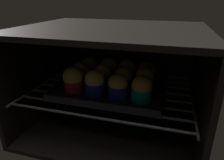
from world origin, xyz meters
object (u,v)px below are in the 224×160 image
(muffin_row0_col1, at_px, (95,82))
(muffin_row0_col2, at_px, (118,86))
(muffin_row1_col0, at_px, (81,73))
(muffin_row1_col1, at_px, (103,75))
(baking_tray, at_px, (112,87))
(muffin_row0_col3, at_px, (142,89))
(muffin_row1_col2, at_px, (123,78))
(muffin_row2_col3, at_px, (147,72))
(muffin_row2_col0, at_px, (90,67))
(muffin_row2_col1, at_px, (108,68))
(muffin_row2_col2, at_px, (127,70))
(muffin_row1_col3, at_px, (145,79))
(muffin_row0_col0, at_px, (73,79))

(muffin_row0_col1, height_order, muffin_row0_col2, muffin_row0_col1)
(muffin_row1_col0, relative_size, muffin_row1_col1, 1.00)
(baking_tray, bearing_deg, muffin_row0_col3, -34.10)
(muffin_row1_col2, height_order, muffin_row2_col3, muffin_row2_col3)
(muffin_row1_col0, relative_size, muffin_row2_col0, 1.00)
(muffin_row2_col1, distance_m, muffin_row2_col2, 0.07)
(muffin_row1_col2, distance_m, muffin_row2_col3, 0.10)
(muffin_row0_col1, bearing_deg, muffin_row1_col0, 137.13)
(muffin_row2_col0, distance_m, muffin_row2_col2, 0.15)
(muffin_row2_col1, xyz_separation_m, muffin_row2_col2, (0.07, 0.00, -0.00))
(muffin_row1_col1, relative_size, muffin_row1_col2, 1.03)
(muffin_row1_col3, bearing_deg, muffin_row0_col2, -134.64)
(muffin_row0_col1, relative_size, muffin_row0_col2, 1.07)
(muffin_row1_col2, xyz_separation_m, muffin_row2_col3, (0.07, 0.07, 0.00))
(muffin_row1_col2, bearing_deg, muffin_row1_col0, -179.76)
(baking_tray, bearing_deg, muffin_row1_col0, 179.81)
(muffin_row2_col2, bearing_deg, baking_tray, -114.53)
(muffin_row1_col2, bearing_deg, muffin_row2_col0, 153.46)
(muffin_row0_col2, height_order, muffin_row0_col3, muffin_row0_col3)
(muffin_row0_col1, distance_m, muffin_row2_col2, 0.17)
(muffin_row1_col1, xyz_separation_m, muffin_row2_col2, (0.07, 0.08, 0.00))
(muffin_row1_col0, distance_m, muffin_row2_col2, 0.17)
(muffin_row0_col0, xyz_separation_m, muffin_row2_col1, (0.08, 0.15, -0.00))
(muffin_row0_col2, xyz_separation_m, muffin_row1_col2, (-0.00, 0.07, -0.00))
(muffin_row0_col3, distance_m, muffin_row1_col3, 0.08)
(muffin_row0_col0, bearing_deg, muffin_row2_col2, 45.31)
(muffin_row0_col1, relative_size, muffin_row0_col3, 1.02)
(muffin_row1_col1, bearing_deg, muffin_row2_col0, 136.38)
(baking_tray, distance_m, muffin_row1_col3, 0.12)
(muffin_row0_col2, height_order, muffin_row1_col1, muffin_row1_col1)
(muffin_row1_col1, distance_m, muffin_row2_col1, 0.07)
(baking_tray, height_order, muffin_row2_col3, muffin_row2_col3)
(muffin_row0_col1, distance_m, muffin_row1_col1, 0.08)
(muffin_row2_col2, bearing_deg, muffin_row2_col1, -178.60)
(muffin_row0_col2, xyz_separation_m, muffin_row2_col0, (-0.16, 0.15, -0.00))
(muffin_row0_col2, xyz_separation_m, muffin_row1_col0, (-0.16, 0.07, 0.00))
(muffin_row1_col0, relative_size, muffin_row2_col3, 0.98)
(muffin_row0_col0, height_order, muffin_row1_col0, muffin_row0_col0)
(muffin_row0_col0, xyz_separation_m, muffin_row0_col2, (0.15, -0.00, -0.00))
(muffin_row2_col1, bearing_deg, muffin_row2_col2, 1.40)
(muffin_row0_col3, relative_size, muffin_row2_col2, 1.00)
(muffin_row1_col1, relative_size, muffin_row2_col0, 1.00)
(muffin_row0_col0, bearing_deg, muffin_row1_col3, 17.91)
(muffin_row1_col0, bearing_deg, muffin_row0_col0, -87.00)
(muffin_row1_col1, bearing_deg, muffin_row0_col1, -90.32)
(muffin_row0_col1, relative_size, muffin_row1_col3, 0.96)
(baking_tray, relative_size, muffin_row1_col3, 4.46)
(muffin_row2_col1, bearing_deg, muffin_row1_col0, -136.04)
(muffin_row1_col1, height_order, muffin_row1_col3, muffin_row1_col3)
(muffin_row2_col3, bearing_deg, muffin_row0_col2, -115.73)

